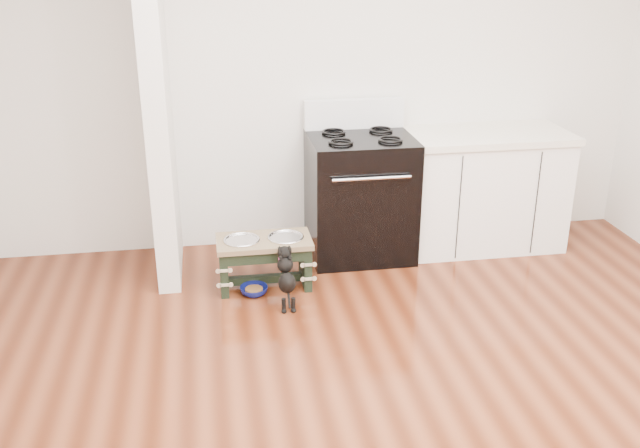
# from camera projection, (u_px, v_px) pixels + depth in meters

# --- Properties ---
(ground) EXTENTS (5.00, 5.00, 0.00)m
(ground) POSITION_uv_depth(u_px,v_px,m) (402.00, 434.00, 3.52)
(ground) COLOR #481C0C
(ground) RESTS_ON ground
(room_shell) EXTENTS (5.00, 5.00, 5.00)m
(room_shell) POSITION_uv_depth(u_px,v_px,m) (419.00, 110.00, 2.91)
(room_shell) COLOR silver
(room_shell) RESTS_ON ground
(partition_wall) EXTENTS (0.15, 0.80, 2.70)m
(partition_wall) POSITION_uv_depth(u_px,v_px,m) (156.00, 86.00, 4.75)
(partition_wall) COLOR silver
(partition_wall) RESTS_ON ground
(oven_range) EXTENTS (0.76, 0.69, 1.14)m
(oven_range) POSITION_uv_depth(u_px,v_px,m) (360.00, 194.00, 5.35)
(oven_range) COLOR black
(oven_range) RESTS_ON ground
(cabinet_run) EXTENTS (1.24, 0.64, 0.91)m
(cabinet_run) POSITION_uv_depth(u_px,v_px,m) (483.00, 190.00, 5.52)
(cabinet_run) COLOR white
(cabinet_run) RESTS_ON ground
(dog_feeder) EXTENTS (0.65, 0.35, 0.37)m
(dog_feeder) POSITION_uv_depth(u_px,v_px,m) (264.00, 253.00, 4.90)
(dog_feeder) COLOR black
(dog_feeder) RESTS_ON ground
(puppy) EXTENTS (0.11, 0.33, 0.40)m
(puppy) POSITION_uv_depth(u_px,v_px,m) (286.00, 276.00, 4.66)
(puppy) COLOR black
(puppy) RESTS_ON ground
(floor_bowl) EXTENTS (0.24, 0.24, 0.06)m
(floor_bowl) POSITION_uv_depth(u_px,v_px,m) (254.00, 291.00, 4.87)
(floor_bowl) COLOR #0B1152
(floor_bowl) RESTS_ON ground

